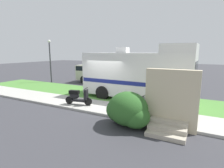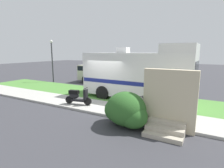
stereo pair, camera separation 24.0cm
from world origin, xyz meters
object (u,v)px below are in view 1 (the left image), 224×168
object	(u,v)px
motorhome_rv	(139,74)
scooter	(77,97)
bottle_green	(171,112)
pickup_truck_near	(98,73)
bicycle	(136,104)
street_lamp_post	(50,57)

from	to	relation	value
motorhome_rv	scooter	distance (m)	4.09
scooter	bottle_green	distance (m)	5.00
scooter	pickup_truck_near	xyz separation A→B (m)	(-3.10, 7.20, 0.36)
bicycle	street_lamp_post	world-z (taller)	street_lamp_post
motorhome_rv	bicycle	world-z (taller)	motorhome_rv
pickup_truck_near	street_lamp_post	distance (m)	5.00
scooter	bicycle	xyz separation A→B (m)	(3.29, 0.41, -0.09)
bottle_green	street_lamp_post	world-z (taller)	street_lamp_post
scooter	street_lamp_post	world-z (taller)	street_lamp_post
pickup_truck_near	bottle_green	distance (m)	10.23
motorhome_rv	street_lamp_post	distance (m)	10.12
bicycle	pickup_truck_near	world-z (taller)	pickup_truck_near
street_lamp_post	pickup_truck_near	bearing A→B (deg)	25.93
motorhome_rv	bicycle	xyz separation A→B (m)	(0.79, -2.64, -1.17)
bicycle	street_lamp_post	xyz separation A→B (m)	(-10.65, 4.73, 2.05)
pickup_truck_near	bottle_green	bearing A→B (deg)	-38.31
bottle_green	motorhome_rv	bearing A→B (deg)	137.99
pickup_truck_near	street_lamp_post	xyz separation A→B (m)	(-4.26, -2.07, 1.60)
motorhome_rv	bottle_green	xyz separation A→B (m)	(2.40, -2.17, -1.44)
street_lamp_post	motorhome_rv	bearing A→B (deg)	-11.97
pickup_truck_near	street_lamp_post	size ratio (longest dim) A/B	1.24
bottle_green	street_lamp_post	size ratio (longest dim) A/B	0.06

